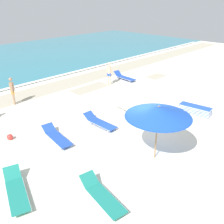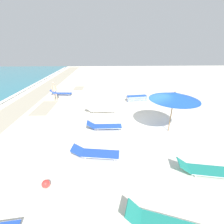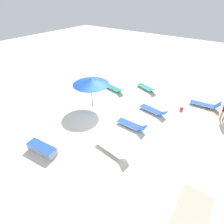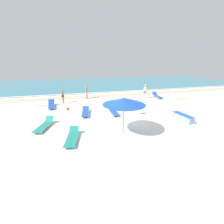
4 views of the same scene
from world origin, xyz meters
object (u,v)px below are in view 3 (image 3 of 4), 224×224
(sun_lounger_under_umbrella, at_px, (205,104))
(sun_lounger_near_water_left, at_px, (115,88))
(lounger_stack, at_px, (42,149))
(sun_lounger_mid_beach_solo, at_px, (147,87))
(sun_lounger_mid_beach_pair_b, at_px, (132,125))
(beach_umbrella, at_px, (91,82))
(sun_lounger_near_water_right, at_px, (153,110))
(beach_ball, at_px, (182,109))
(sun_lounger_beside_umbrella, at_px, (113,149))

(sun_lounger_under_umbrella, bearing_deg, sun_lounger_near_water_left, -80.88)
(lounger_stack, bearing_deg, sun_lounger_mid_beach_solo, 166.10)
(sun_lounger_mid_beach_solo, relative_size, sun_lounger_mid_beach_pair_b, 1.09)
(beach_umbrella, relative_size, sun_lounger_near_water_right, 1.21)
(beach_umbrella, height_order, sun_lounger_under_umbrella, beach_umbrella)
(sun_lounger_near_water_left, height_order, beach_ball, sun_lounger_near_water_left)
(sun_lounger_beside_umbrella, relative_size, sun_lounger_near_water_right, 1.06)
(sun_lounger_under_umbrella, xyz_separation_m, sun_lounger_near_water_right, (3.16, -2.99, -0.02))
(sun_lounger_near_water_left, relative_size, sun_lounger_mid_beach_solo, 0.97)
(beach_umbrella, height_order, sun_lounger_mid_beach_solo, beach_umbrella)
(lounger_stack, relative_size, sun_lounger_under_umbrella, 0.89)
(lounger_stack, relative_size, sun_lounger_near_water_left, 0.88)
(sun_lounger_near_water_left, height_order, sun_lounger_near_water_right, sun_lounger_near_water_left)
(sun_lounger_mid_beach_solo, bearing_deg, beach_ball, 85.92)
(sun_lounger_mid_beach_solo, bearing_deg, sun_lounger_mid_beach_pair_b, 35.11)
(beach_umbrella, xyz_separation_m, sun_lounger_under_umbrella, (-5.25, 7.20, -1.94))
(sun_lounger_near_water_right, distance_m, sun_lounger_mid_beach_solo, 3.71)
(sun_lounger_under_umbrella, xyz_separation_m, sun_lounger_mid_beach_pair_b, (5.62, -3.39, -0.01))
(sun_lounger_beside_umbrella, relative_size, sun_lounger_near_water_left, 1.07)
(lounger_stack, relative_size, sun_lounger_mid_beach_pair_b, 0.92)
(sun_lounger_near_water_left, distance_m, beach_ball, 6.05)
(beach_ball, bearing_deg, lounger_stack, -29.30)
(beach_ball, bearing_deg, sun_lounger_mid_beach_solo, -112.52)
(lounger_stack, distance_m, sun_lounger_near_water_right, 8.09)
(beach_ball, bearing_deg, sun_lounger_near_water_left, -86.67)
(lounger_stack, bearing_deg, sun_lounger_mid_beach_pair_b, 142.16)
(sun_lounger_beside_umbrella, xyz_separation_m, sun_lounger_near_water_right, (-4.98, 0.09, -0.00))
(sun_lounger_near_water_left, bearing_deg, sun_lounger_beside_umbrella, 44.92)
(sun_lounger_mid_beach_solo, relative_size, beach_ball, 7.90)
(sun_lounger_under_umbrella, distance_m, sun_lounger_mid_beach_pair_b, 6.57)
(sun_lounger_beside_umbrella, bearing_deg, sun_lounger_mid_beach_solo, -160.63)
(sun_lounger_mid_beach_pair_b, height_order, beach_ball, sun_lounger_mid_beach_pair_b)
(beach_umbrella, height_order, beach_ball, beach_umbrella)
(sun_lounger_near_water_right, relative_size, sun_lounger_mid_beach_solo, 0.97)
(sun_lounger_beside_umbrella, bearing_deg, beach_ball, 170.46)
(beach_umbrella, relative_size, sun_lounger_mid_beach_solo, 1.17)
(sun_lounger_near_water_left, height_order, sun_lounger_mid_beach_solo, sun_lounger_mid_beach_solo)
(lounger_stack, relative_size, sun_lounger_mid_beach_solo, 0.85)
(beach_ball, bearing_deg, sun_lounger_under_umbrella, 140.90)
(beach_umbrella, distance_m, beach_ball, 7.20)
(sun_lounger_near_water_right, bearing_deg, sun_lounger_near_water_left, -97.56)
(sun_lounger_under_umbrella, distance_m, sun_lounger_near_water_left, 7.61)
(sun_lounger_near_water_left, xyz_separation_m, sun_lounger_near_water_right, (1.19, 4.36, -0.00))
(beach_umbrella, relative_size, sun_lounger_mid_beach_pair_b, 1.28)
(sun_lounger_under_umbrella, relative_size, sun_lounger_near_water_left, 0.98)
(sun_lounger_beside_umbrella, bearing_deg, sun_lounger_mid_beach_pair_b, -167.49)
(lounger_stack, bearing_deg, sun_lounger_near_water_right, 148.73)
(sun_lounger_near_water_right, bearing_deg, lounger_stack, -16.59)
(sun_lounger_mid_beach_solo, bearing_deg, lounger_stack, 11.54)
(beach_umbrella, height_order, lounger_stack, beach_umbrella)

